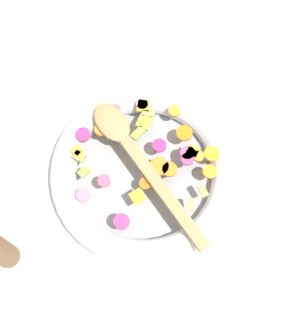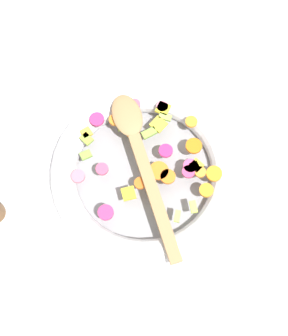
# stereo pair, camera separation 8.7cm
# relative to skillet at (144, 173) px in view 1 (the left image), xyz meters

# --- Properties ---
(ground_plane) EXTENTS (4.00, 4.00, 0.00)m
(ground_plane) POSITION_rel_skillet_xyz_m (0.00, 0.00, -0.02)
(ground_plane) COLOR silver
(skillet) EXTENTS (0.36, 0.36, 0.05)m
(skillet) POSITION_rel_skillet_xyz_m (0.00, 0.00, 0.00)
(skillet) COLOR gray
(skillet) RESTS_ON ground_plane
(chopped_vegetables) EXTENTS (0.26, 0.28, 0.01)m
(chopped_vegetables) POSITION_rel_skillet_xyz_m (-0.03, 0.01, 0.03)
(chopped_vegetables) COLOR orange
(chopped_vegetables) RESTS_ON skillet
(wooden_spoon) EXTENTS (0.31, 0.20, 0.01)m
(wooden_spoon) POSITION_rel_skillet_xyz_m (-0.02, -0.01, 0.04)
(wooden_spoon) COLOR #A87F51
(wooden_spoon) RESTS_ON chopped_vegetables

